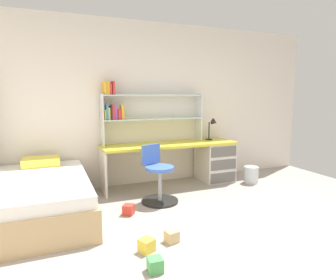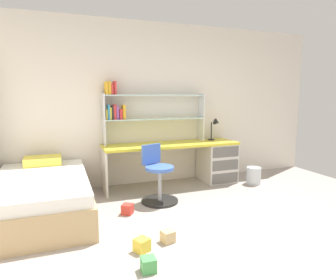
% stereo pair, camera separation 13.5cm
% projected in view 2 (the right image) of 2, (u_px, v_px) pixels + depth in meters
% --- Properties ---
extents(ground_plane, '(5.98, 6.27, 0.02)m').
position_uv_depth(ground_plane, '(252.00, 256.00, 2.78)').
color(ground_plane, '#9E938C').
extents(room_shell, '(5.98, 6.27, 2.69)m').
position_uv_depth(room_shell, '(92.00, 108.00, 3.35)').
color(room_shell, silver).
rests_on(room_shell, ground_plane).
extents(desk, '(2.25, 0.60, 0.71)m').
position_uv_depth(desk, '(204.00, 159.00, 5.10)').
color(desk, gold).
rests_on(desk, ground_plane).
extents(bookshelf_hutch, '(1.71, 0.22, 1.00)m').
position_uv_depth(bookshelf_hutch, '(141.00, 108.00, 4.77)').
color(bookshelf_hutch, silver).
rests_on(bookshelf_hutch, desk).
extents(desk_lamp, '(0.20, 0.17, 0.38)m').
position_uv_depth(desk_lamp, '(216.00, 126.00, 5.17)').
color(desk_lamp, black).
rests_on(desk_lamp, desk).
extents(swivel_chair, '(0.52, 0.52, 0.81)m').
position_uv_depth(swivel_chair, '(158.00, 179.00, 4.15)').
color(swivel_chair, black).
rests_on(swivel_chair, ground_plane).
extents(bed_platform, '(1.14, 1.89, 0.62)m').
position_uv_depth(bed_platform, '(42.00, 196.00, 3.66)').
color(bed_platform, tan).
rests_on(bed_platform, ground_plane).
extents(waste_bin, '(0.24, 0.24, 0.28)m').
position_uv_depth(waste_bin, '(254.00, 175.00, 5.02)').
color(waste_bin, silver).
rests_on(waste_bin, ground_plane).
extents(toy_block_green_0, '(0.13, 0.13, 0.12)m').
position_uv_depth(toy_block_green_0, '(148.00, 265.00, 2.51)').
color(toy_block_green_0, '#479E51').
rests_on(toy_block_green_0, ground_plane).
extents(toy_block_red_1, '(0.18, 0.18, 0.13)m').
position_uv_depth(toy_block_red_1, '(127.00, 209.00, 3.74)').
color(toy_block_red_1, red).
rests_on(toy_block_red_1, ground_plane).
extents(toy_block_natural_2, '(0.15, 0.15, 0.12)m').
position_uv_depth(toy_block_natural_2, '(168.00, 236.00, 3.02)').
color(toy_block_natural_2, tan).
rests_on(toy_block_natural_2, ground_plane).
extents(toy_block_yellow_3, '(0.17, 0.17, 0.13)m').
position_uv_depth(toy_block_yellow_3, '(142.00, 245.00, 2.84)').
color(toy_block_yellow_3, gold).
rests_on(toy_block_yellow_3, ground_plane).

